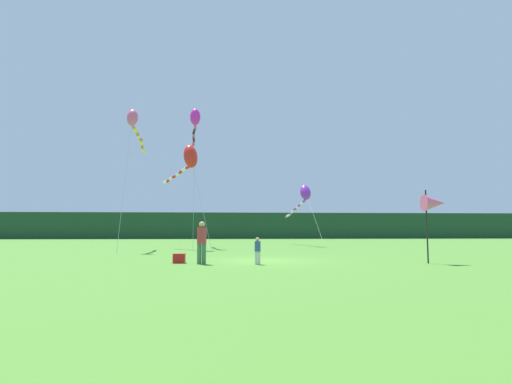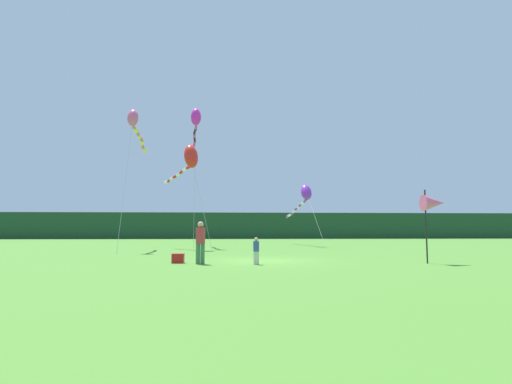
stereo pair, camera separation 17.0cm
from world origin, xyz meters
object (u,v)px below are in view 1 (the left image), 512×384
kite_purple (303,196)px  kite_magenta (195,121)px  cooler_box (179,258)px  person_child (258,249)px  kite_red (189,158)px  person_adult (202,240)px  banner_flag_pole (434,204)px  kite_rainbow (134,123)px

kite_purple → kite_magenta: bearing=-167.5°
cooler_box → kite_magenta: 18.29m
person_child → kite_red: 14.72m
kite_red → person_child: bearing=-72.9°
person_adult → banner_flag_pole: bearing=-1.6°
cooler_box → kite_magenta: bearing=92.5°
kite_rainbow → kite_purple: 15.22m
cooler_box → banner_flag_pole: 10.86m
person_child → kite_rainbow: kite_rainbow is taller
kite_rainbow → kite_red: 4.45m
kite_rainbow → banner_flag_pole: bearing=-36.7°
kite_rainbow → kite_magenta: (3.67, 5.07, 1.59)m
banner_flag_pole → person_adult: bearing=178.4°
kite_magenta → banner_flag_pole: bearing=-55.2°
kite_purple → kite_rainbow: bearing=-151.0°
cooler_box → kite_red: size_ratio=0.06×
kite_rainbow → person_child: bearing=-56.0°
kite_magenta → kite_red: (-0.10, -3.36, -3.64)m
person_adult → kite_magenta: bearing=95.9°
cooler_box → kite_red: 13.56m
kite_rainbow → cooler_box: bearing=-67.1°
cooler_box → person_adult: bearing=-31.7°
banner_flag_pole → kite_purple: kite_purple is taller
kite_rainbow → kite_purple: (12.78, 7.08, -4.29)m
person_child → kite_rainbow: (-7.54, 11.18, 7.93)m
kite_red → kite_purple: size_ratio=0.71×
person_adult → person_child: (2.24, -0.31, -0.36)m
person_adult → kite_purple: (7.47, 17.95, 3.29)m
banner_flag_pole → kite_rainbow: (-14.92, 11.14, 6.07)m
person_child → kite_rainbow: bearing=124.0°
kite_rainbow → kite_magenta: kite_magenta is taller
kite_magenta → kite_red: 4.95m
cooler_box → banner_flag_pole: size_ratio=0.16×
kite_rainbow → kite_magenta: 6.45m
kite_red → person_adult: bearing=-82.2°
kite_magenta → kite_purple: 11.03m
banner_flag_pole → kite_magenta: size_ratio=0.27×
person_child → banner_flag_pole: size_ratio=0.35×
cooler_box → kite_red: bearing=93.7°
kite_magenta → kite_purple: bearing=12.5°
kite_purple → cooler_box: bearing=-115.9°
banner_flag_pole → kite_rainbow: size_ratio=0.32×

